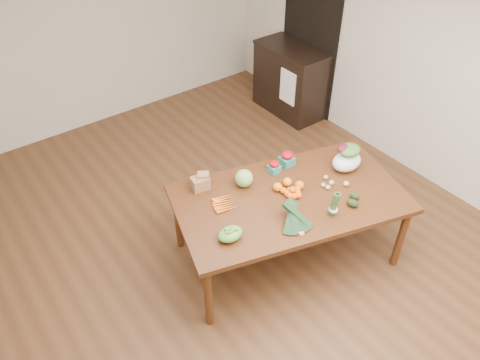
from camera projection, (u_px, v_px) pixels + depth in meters
floor at (229, 246)px, 4.68m from camera, size 6.00×6.00×0.00m
room_walls at (226, 134)px, 3.82m from camera, size 5.02×6.02×2.70m
dining_table at (287, 226)px, 4.37m from camera, size 2.24×1.63×0.75m
doorway_dark at (310, 36)px, 6.15m from camera, size 0.02×1.00×2.10m
cabinet at (290, 80)px, 6.42m from camera, size 0.52×1.02×0.94m
dish_towel at (288, 87)px, 6.10m from camera, size 0.02×0.28×0.45m
paper_bag at (200, 182)px, 4.17m from camera, size 0.25×0.22×0.15m
cabbage at (244, 178)px, 4.20m from camera, size 0.16×0.16×0.16m
strawberry_basket_a at (274, 167)px, 4.38m from camera, size 0.13×0.13×0.09m
strawberry_basket_b at (287, 159)px, 4.46m from camera, size 0.15×0.15×0.11m
orange_a at (277, 187)px, 4.16m from camera, size 0.08×0.08×0.08m
orange_b at (287, 182)px, 4.22m from camera, size 0.08×0.08×0.08m
orange_c at (299, 185)px, 4.18m from camera, size 0.08×0.08×0.08m
mandarin_cluster at (292, 191)px, 4.12m from camera, size 0.22×0.22×0.09m
carrots at (224, 203)px, 4.04m from camera, size 0.27×0.27×0.03m
snap_pea_bag at (230, 234)px, 3.71m from camera, size 0.21×0.16×0.10m
kale_bunch at (297, 219)px, 3.79m from camera, size 0.42×0.47×0.16m
asparagus_bundle at (334, 204)px, 3.87m from camera, size 0.11×0.13×0.26m
potato_a at (323, 185)px, 4.22m from camera, size 0.04×0.04×0.04m
potato_b at (328, 187)px, 4.19m from camera, size 0.05×0.05×0.04m
potato_c at (332, 183)px, 4.24m from camera, size 0.05×0.05×0.05m
potato_d at (326, 177)px, 4.30m from camera, size 0.05×0.04×0.04m
potato_e at (346, 184)px, 4.23m from camera, size 0.06×0.05×0.05m
avocado_a at (353, 203)px, 4.01m from camera, size 0.10×0.12×0.07m
avocado_b at (355, 196)px, 4.09m from camera, size 0.09×0.11×0.06m
salad_bag at (347, 159)px, 4.37m from camera, size 0.35×0.30×0.23m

